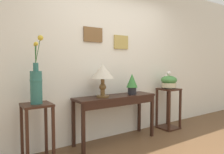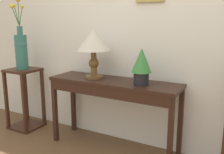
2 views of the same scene
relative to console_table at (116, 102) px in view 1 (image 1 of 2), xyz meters
name	(u,v)px [view 1 (image 1 of 2)]	position (x,y,z in m)	size (l,w,h in m)	color
back_wall_with_art	(109,57)	(0.07, 0.32, 0.74)	(9.00, 0.13, 2.80)	silver
console_table	(116,102)	(0.00, 0.00, 0.00)	(1.39, 0.40, 0.76)	black
table_lamp	(103,73)	(-0.24, 0.02, 0.47)	(0.36, 0.36, 0.51)	brown
potted_plant_on_console	(132,83)	(0.32, -0.01, 0.30)	(0.19, 0.19, 0.35)	black
pedestal_stand_left	(37,133)	(-1.26, -0.03, -0.27)	(0.36, 0.36, 0.77)	#381E14
flower_vase_tall_left	(36,83)	(-1.26, -0.03, 0.38)	(0.17, 0.18, 0.86)	#2D665B
pedestal_stand_right	(168,108)	(1.26, 0.01, -0.26)	(0.36, 0.36, 0.80)	#381E14
planter_bowl_wide_right	(169,81)	(1.26, 0.01, 0.27)	(0.31, 0.31, 0.34)	beige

